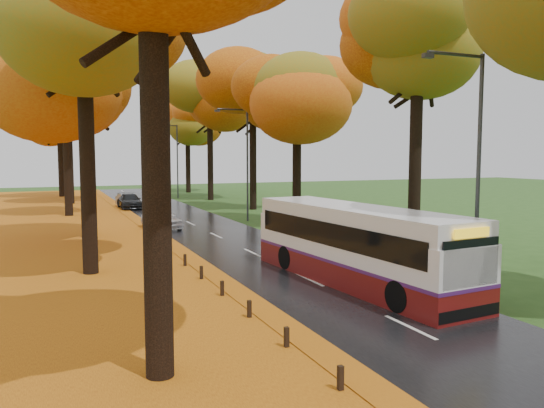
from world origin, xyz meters
TOP-DOWN VIEW (x-y plane):
  - road at (0.00, 25.00)m, footprint 6.50×90.00m
  - centre_line at (0.00, 25.00)m, footprint 0.12×90.00m
  - leaf_verge at (-9.00, 25.00)m, footprint 12.00×90.00m
  - leaf_drift at (-3.05, 25.00)m, footprint 0.90×90.00m
  - trees_left at (-7.18, 27.06)m, footprint 9.20×74.00m
  - trees_right at (7.19, 26.91)m, footprint 9.30×74.20m
  - bollard_row at (-3.70, 4.70)m, footprint 0.11×23.51m
  - streetlamp_near at (3.95, 8.00)m, footprint 2.45×0.18m
  - streetlamp_mid at (3.95, 30.00)m, footprint 2.45×0.18m
  - streetlamp_far at (3.95, 52.00)m, footprint 2.45×0.18m
  - bus at (1.34, 10.94)m, footprint 3.32×10.84m
  - car_white at (-2.35, 28.15)m, footprint 2.38×4.01m
  - car_silver at (-2.35, 43.17)m, footprint 1.88×3.97m
  - car_dark at (-2.35, 42.26)m, footprint 1.85×4.47m

SIDE VIEW (x-z plane):
  - leaf_verge at x=-9.00m, z-range 0.00..0.02m
  - road at x=0.00m, z-range 0.00..0.04m
  - leaf_drift at x=-3.05m, z-range 0.04..0.05m
  - centre_line at x=0.00m, z-range 0.04..0.05m
  - bollard_row at x=-3.70m, z-range 0.00..0.52m
  - car_silver at x=-2.35m, z-range 0.04..1.30m
  - car_white at x=-2.35m, z-range 0.04..1.32m
  - car_dark at x=-2.35m, z-range 0.04..1.33m
  - bus at x=1.34m, z-range 0.11..2.92m
  - streetlamp_near at x=3.95m, z-range 0.71..8.71m
  - streetlamp_mid at x=3.95m, z-range 0.71..8.71m
  - streetlamp_far at x=3.95m, z-range 0.71..8.71m
  - trees_left at x=-7.18m, z-range 2.59..16.48m
  - trees_right at x=7.19m, z-range 2.71..16.67m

